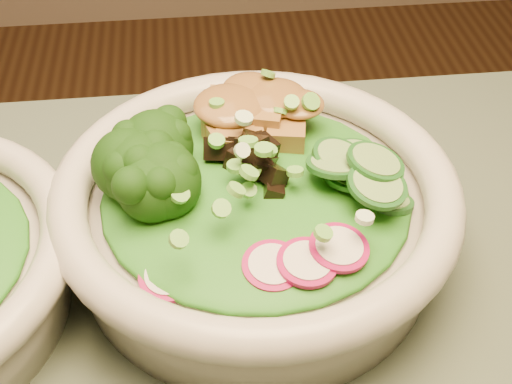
{
  "coord_description": "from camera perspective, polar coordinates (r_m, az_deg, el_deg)",
  "views": [
    {
      "loc": [
        0.08,
        -0.23,
        1.16
      ],
      "look_at": [
        0.12,
        0.16,
        0.82
      ],
      "focal_mm": 50.0,
      "sensor_mm": 36.0,
      "label": 1
    }
  ],
  "objects": [
    {
      "name": "tofu_cubes",
      "position": [
        0.57,
        -0.47,
        5.86
      ],
      "size": [
        0.1,
        0.07,
        0.04
      ],
      "primitive_type": null,
      "rotation": [
        0.0,
        0.0,
        0.0
      ],
      "color": "brown",
      "rests_on": "salad_bowl"
    },
    {
      "name": "radish_slices",
      "position": [
        0.46,
        1.25,
        -5.44
      ],
      "size": [
        0.12,
        0.05,
        0.02
      ],
      "primitive_type": null,
      "rotation": [
        0.0,
        0.0,
        0.0
      ],
      "color": "#9C0C4B",
      "rests_on": "salad_bowl"
    },
    {
      "name": "salad_bowl",
      "position": [
        0.54,
        0.0,
        -1.71
      ],
      "size": [
        0.3,
        0.3,
        0.08
      ],
      "rotation": [
        0.0,
        0.0,
        0.0
      ],
      "color": "beige",
      "rests_on": "dining_table"
    },
    {
      "name": "lettuce_bed",
      "position": [
        0.52,
        0.0,
        0.08
      ],
      "size": [
        0.23,
        0.23,
        0.03
      ],
      "primitive_type": "ellipsoid",
      "color": "#1A5B13",
      "rests_on": "salad_bowl"
    },
    {
      "name": "mushroom_heap",
      "position": [
        0.52,
        -0.14,
        2.41
      ],
      "size": [
        0.08,
        0.08,
        0.04
      ],
      "primitive_type": null,
      "rotation": [
        0.0,
        0.0,
        0.0
      ],
      "color": "black",
      "rests_on": "salad_bowl"
    },
    {
      "name": "cucumber_slices",
      "position": [
        0.52,
        8.0,
        1.62
      ],
      "size": [
        0.08,
        0.08,
        0.04
      ],
      "primitive_type": null,
      "rotation": [
        0.0,
        0.0,
        0.0
      ],
      "color": "#86A75C",
      "rests_on": "salad_bowl"
    },
    {
      "name": "broccoli_florets",
      "position": [
        0.51,
        -7.85,
        0.99
      ],
      "size": [
        0.09,
        0.08,
        0.05
      ],
      "primitive_type": null,
      "rotation": [
        0.0,
        0.0,
        0.0
      ],
      "color": "black",
      "rests_on": "salad_bowl"
    },
    {
      "name": "scallion_garnish",
      "position": [
        0.5,
        0.0,
        2.43
      ],
      "size": [
        0.21,
        0.21,
        0.03
      ],
      "primitive_type": null,
      "color": "#68B840",
      "rests_on": "salad_bowl"
    },
    {
      "name": "peanut_sauce",
      "position": [
        0.56,
        -0.48,
        7.07
      ],
      "size": [
        0.08,
        0.06,
        0.02
      ],
      "primitive_type": "ellipsoid",
      "color": "brown",
      "rests_on": "tofu_cubes"
    }
  ]
}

